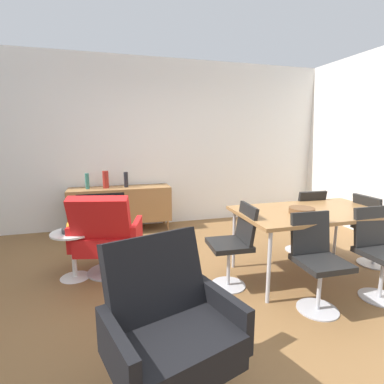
{
  "coord_description": "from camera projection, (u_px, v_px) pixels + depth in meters",
  "views": [
    {
      "loc": [
        -0.7,
        -2.45,
        1.52
      ],
      "look_at": [
        0.1,
        0.38,
        0.96
      ],
      "focal_mm": 27.23,
      "sensor_mm": 36.0,
      "label": 1
    }
  ],
  "objects": [
    {
      "name": "ground_plane",
      "position": [
        193.0,
        298.0,
        2.79
      ],
      "size": [
        8.32,
        8.32,
        0.0
      ],
      "primitive_type": "plane",
      "color": "brown"
    },
    {
      "name": "wall_back",
      "position": [
        151.0,
        144.0,
        4.98
      ],
      "size": [
        6.8,
        0.12,
        2.8
      ],
      "primitive_type": "cube",
      "color": "white",
      "rests_on": "ground_plane"
    },
    {
      "name": "sideboard",
      "position": [
        121.0,
        204.0,
        4.73
      ],
      "size": [
        1.6,
        0.45,
        0.72
      ],
      "color": "olive",
      "rests_on": "ground_plane"
    },
    {
      "name": "vase_cobalt",
      "position": [
        126.0,
        180.0,
        4.68
      ],
      "size": [
        0.07,
        0.07,
        0.25
      ],
      "color": "black",
      "rests_on": "sideboard"
    },
    {
      "name": "vase_sculptural_dark",
      "position": [
        106.0,
        180.0,
        4.59
      ],
      "size": [
        0.09,
        0.09,
        0.27
      ],
      "color": "maroon",
      "rests_on": "sideboard"
    },
    {
      "name": "vase_ceramic_small",
      "position": [
        87.0,
        181.0,
        4.52
      ],
      "size": [
        0.06,
        0.06,
        0.25
      ],
      "color": "#337266",
      "rests_on": "sideboard"
    },
    {
      "name": "dining_table",
      "position": [
        311.0,
        214.0,
        3.15
      ],
      "size": [
        1.6,
        0.9,
        0.74
      ],
      "color": "olive",
      "rests_on": "ground_plane"
    },
    {
      "name": "wooden_bowl_on_table",
      "position": [
        302.0,
        211.0,
        3.01
      ],
      "size": [
        0.26,
        0.26,
        0.06
      ],
      "primitive_type": "cylinder",
      "color": "brown",
      "rests_on": "dining_table"
    },
    {
      "name": "dining_chair_front_left",
      "position": [
        317.0,
        258.0,
        2.57
      ],
      "size": [
        0.41,
        0.44,
        0.86
      ],
      "color": "black",
      "rests_on": "ground_plane"
    },
    {
      "name": "dining_chair_far_end",
      "position": [
        373.0,
        227.0,
        3.43
      ],
      "size": [
        0.44,
        0.41,
        0.86
      ],
      "color": "black",
      "rests_on": "ground_plane"
    },
    {
      "name": "dining_chair_near_window",
      "position": [
        235.0,
        242.0,
        2.95
      ],
      "size": [
        0.45,
        0.42,
        0.86
      ],
      "color": "black",
      "rests_on": "ground_plane"
    },
    {
      "name": "dining_chair_front_right",
      "position": [
        379.0,
        250.0,
        2.76
      ],
      "size": [
        0.4,
        0.43,
        0.86
      ],
      "color": "black",
      "rests_on": "ground_plane"
    },
    {
      "name": "dining_chair_back_right",
      "position": [
        304.0,
        218.0,
        3.81
      ],
      "size": [
        0.41,
        0.43,
        0.86
      ],
      "color": "black",
      "rests_on": "ground_plane"
    },
    {
      "name": "lounge_chair_red",
      "position": [
        106.0,
        235.0,
        3.18
      ],
      "size": [
        0.82,
        0.78,
        0.95
      ],
      "color": "red",
      "rests_on": "ground_plane"
    },
    {
      "name": "armchair_black_shell",
      "position": [
        169.0,
        324.0,
        1.67
      ],
      "size": [
        0.84,
        0.8,
        0.95
      ],
      "color": "black",
      "rests_on": "ground_plane"
    },
    {
      "name": "side_table_round",
      "position": [
        73.0,
        250.0,
        3.15
      ],
      "size": [
        0.44,
        0.44,
        0.52
      ],
      "color": "white",
      "rests_on": "ground_plane"
    },
    {
      "name": "fruit_bowl",
      "position": [
        72.0,
        228.0,
        3.1
      ],
      "size": [
        0.2,
        0.2,
        0.11
      ],
      "color": "#262628",
      "rests_on": "side_table_round"
    }
  ]
}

